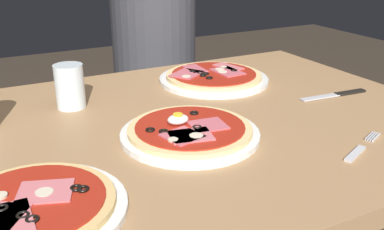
{
  "coord_description": "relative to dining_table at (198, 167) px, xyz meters",
  "views": [
    {
      "loc": [
        -0.44,
        -0.81,
        1.13
      ],
      "look_at": [
        -0.04,
        -0.04,
        0.79
      ],
      "focal_mm": 41.84,
      "sensor_mm": 36.0,
      "label": 1
    }
  ],
  "objects": [
    {
      "name": "pizza_across_right",
      "position": [
        -0.39,
        -0.21,
        0.13
      ],
      "size": [
        0.27,
        0.27,
        0.03
      ],
      "color": "white",
      "rests_on": "dining_table"
    },
    {
      "name": "dining_table",
      "position": [
        0.0,
        0.0,
        0.0
      ],
      "size": [
        1.13,
        0.87,
        0.76
      ],
      "color": "#9E754C",
      "rests_on": "ground"
    },
    {
      "name": "pizza_foreground",
      "position": [
        -0.06,
        -0.08,
        0.13
      ],
      "size": [
        0.28,
        0.28,
        0.05
      ],
      "color": "white",
      "rests_on": "dining_table"
    },
    {
      "name": "pizza_across_left",
      "position": [
        0.17,
        0.23,
        0.13
      ],
      "size": [
        0.3,
        0.3,
        0.03
      ],
      "color": "white",
      "rests_on": "dining_table"
    },
    {
      "name": "diner_person",
      "position": [
        0.22,
        0.77,
        -0.08
      ],
      "size": [
        0.32,
        0.32,
        1.18
      ],
      "rotation": [
        0.0,
        0.0,
        3.14
      ],
      "color": "black",
      "rests_on": "ground"
    },
    {
      "name": "water_glass_far",
      "position": [
        -0.23,
        0.21,
        0.16
      ],
      "size": [
        0.07,
        0.07,
        0.1
      ],
      "color": "silver",
      "rests_on": "dining_table"
    },
    {
      "name": "knife",
      "position": [
        0.39,
        -0.02,
        0.12
      ],
      "size": [
        0.2,
        0.03,
        0.01
      ],
      "color": "silver",
      "rests_on": "dining_table"
    },
    {
      "name": "fork",
      "position": [
        0.2,
        -0.28,
        0.12
      ],
      "size": [
        0.15,
        0.08,
        0.0
      ],
      "color": "silver",
      "rests_on": "dining_table"
    }
  ]
}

